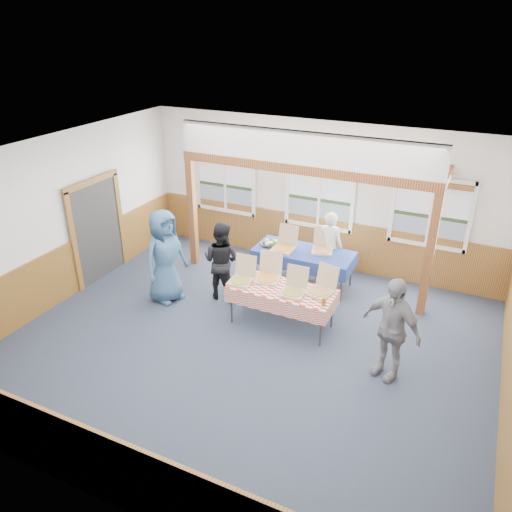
# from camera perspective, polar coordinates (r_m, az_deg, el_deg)

# --- Properties ---
(floor) EXTENTS (8.00, 8.00, 0.00)m
(floor) POSITION_cam_1_polar(r_m,az_deg,el_deg) (8.72, -0.86, -9.99)
(floor) COLOR #2A3044
(floor) RESTS_ON ground
(ceiling) EXTENTS (8.00, 8.00, 0.00)m
(ceiling) POSITION_cam_1_polar(r_m,az_deg,el_deg) (7.32, -1.03, 10.78)
(ceiling) COLOR white
(ceiling) RESTS_ON wall_back
(wall_back) EXTENTS (8.00, 0.00, 8.00)m
(wall_back) POSITION_cam_1_polar(r_m,az_deg,el_deg) (10.90, 7.34, 6.86)
(wall_back) COLOR silver
(wall_back) RESTS_ON floor
(wall_front) EXTENTS (8.00, 0.00, 8.00)m
(wall_front) POSITION_cam_1_polar(r_m,az_deg,el_deg) (5.50, -18.01, -15.23)
(wall_front) COLOR silver
(wall_front) RESTS_ON floor
(wall_left) EXTENTS (0.00, 8.00, 8.00)m
(wall_left) POSITION_cam_1_polar(r_m,az_deg,el_deg) (10.18, -21.59, 3.83)
(wall_left) COLOR silver
(wall_left) RESTS_ON floor
(wainscot_back) EXTENTS (7.98, 0.05, 1.10)m
(wainscot_back) POSITION_cam_1_polar(r_m,az_deg,el_deg) (11.26, 7.00, 1.76)
(wainscot_back) COLOR brown
(wainscot_back) RESTS_ON floor
(wainscot_front) EXTENTS (7.98, 0.05, 1.10)m
(wainscot_front) POSITION_cam_1_polar(r_m,az_deg,el_deg) (6.23, -16.44, -22.46)
(wainscot_front) COLOR brown
(wainscot_front) RESTS_ON floor
(wainscot_left) EXTENTS (0.05, 6.98, 1.10)m
(wainscot_left) POSITION_cam_1_polar(r_m,az_deg,el_deg) (10.57, -20.59, -1.47)
(wainscot_left) COLOR brown
(wainscot_left) RESTS_ON floor
(wainscot_right) EXTENTS (0.05, 6.98, 1.10)m
(wainscot_right) POSITION_cam_1_polar(r_m,az_deg,el_deg) (7.83, 26.95, -13.01)
(wainscot_right) COLOR brown
(wainscot_right) RESTS_ON floor
(cased_opening) EXTENTS (0.06, 1.30, 2.10)m
(cased_opening) POSITION_cam_1_polar(r_m,az_deg,el_deg) (10.92, -17.67, 2.78)
(cased_opening) COLOR #2E2E2E
(cased_opening) RESTS_ON wall_left
(window_left) EXTENTS (1.56, 0.10, 1.46)m
(window_left) POSITION_cam_1_polar(r_m,az_deg,el_deg) (11.71, -3.52, 8.78)
(window_left) COLOR white
(window_left) RESTS_ON wall_back
(window_mid) EXTENTS (1.56, 0.10, 1.46)m
(window_mid) POSITION_cam_1_polar(r_m,az_deg,el_deg) (10.83, 7.29, 7.19)
(window_mid) COLOR white
(window_mid) RESTS_ON wall_back
(window_right) EXTENTS (1.56, 0.10, 1.46)m
(window_right) POSITION_cam_1_polar(r_m,az_deg,el_deg) (10.40, 19.39, 5.10)
(window_right) COLOR white
(window_right) RESTS_ON wall_back
(post_left) EXTENTS (0.15, 0.15, 2.40)m
(post_left) POSITION_cam_1_polar(r_m,az_deg,el_deg) (11.03, -7.27, 4.89)
(post_left) COLOR #5B2814
(post_left) RESTS_ON floor
(post_right) EXTENTS (0.15, 0.15, 2.40)m
(post_right) POSITION_cam_1_polar(r_m,az_deg,el_deg) (9.48, 19.20, 0.01)
(post_right) COLOR #5B2814
(post_right) RESTS_ON floor
(cross_beam) EXTENTS (5.15, 0.18, 0.18)m
(cross_beam) POSITION_cam_1_polar(r_m,az_deg,el_deg) (9.55, 5.27, 9.84)
(cross_beam) COLOR #5B2814
(cross_beam) RESTS_ON post_left
(table_left) EXTENTS (2.16, 1.29, 0.76)m
(table_left) POSITION_cam_1_polar(r_m,az_deg,el_deg) (10.25, 5.48, 0.30)
(table_left) COLOR #2E2E2E
(table_left) RESTS_ON floor
(table_right) EXTENTS (2.05, 1.52, 0.76)m
(table_right) POSITION_cam_1_polar(r_m,az_deg,el_deg) (8.85, 2.98, -4.03)
(table_right) COLOR #2E2E2E
(table_right) RESTS_ON floor
(pizza_box_a) EXTENTS (0.44, 0.53, 0.46)m
(pizza_box_a) POSITION_cam_1_polar(r_m,az_deg,el_deg) (10.24, 3.21, 1.10)
(pizza_box_a) COLOR tan
(pizza_box_a) RESTS_ON table_left
(pizza_box_b) EXTENTS (0.52, 0.58, 0.45)m
(pizza_box_b) POSITION_cam_1_polar(r_m,az_deg,el_deg) (10.24, 7.60, 0.90)
(pizza_box_b) COLOR tan
(pizza_box_b) RESTS_ON table_left
(pizza_box_c) EXTENTS (0.43, 0.52, 0.44)m
(pizza_box_c) POSITION_cam_1_polar(r_m,az_deg,el_deg) (8.99, -1.67, -2.60)
(pizza_box_c) COLOR tan
(pizza_box_c) RESTS_ON table_right
(pizza_box_d) EXTENTS (0.50, 0.58, 0.46)m
(pizza_box_d) POSITION_cam_1_polar(r_m,az_deg,el_deg) (9.07, 1.39, -2.32)
(pizza_box_d) COLOR tan
(pizza_box_d) RESTS_ON table_right
(pizza_box_e) EXTENTS (0.42, 0.51, 0.43)m
(pizza_box_e) POSITION_cam_1_polar(r_m,az_deg,el_deg) (8.65, 4.32, -3.90)
(pizza_box_e) COLOR tan
(pizza_box_e) RESTS_ON table_right
(pizza_box_f) EXTENTS (0.53, 0.59, 0.45)m
(pizza_box_f) POSITION_cam_1_polar(r_m,az_deg,el_deg) (8.71, 7.38, -3.81)
(pizza_box_f) COLOR tan
(pizza_box_f) RESTS_ON table_right
(veggie_tray) EXTENTS (0.43, 0.43, 0.10)m
(veggie_tray) POSITION_cam_1_polar(r_m,az_deg,el_deg) (10.47, 1.66, 1.48)
(veggie_tray) COLOR black
(veggie_tray) RESTS_ON table_left
(drink_glass) EXTENTS (0.07, 0.07, 0.15)m
(drink_glass) POSITION_cam_1_polar(r_m,az_deg,el_deg) (8.33, 7.74, -5.24)
(drink_glass) COLOR brown
(drink_glass) RESTS_ON table_right
(woman_white) EXTENTS (0.57, 0.39, 1.54)m
(woman_white) POSITION_cam_1_polar(r_m,az_deg,el_deg) (10.47, 8.35, 1.07)
(woman_white) COLOR silver
(woman_white) RESTS_ON floor
(woman_black) EXTENTS (0.77, 0.60, 1.59)m
(woman_black) POSITION_cam_1_polar(r_m,az_deg,el_deg) (9.71, -3.98, -0.56)
(woman_black) COLOR black
(woman_black) RESTS_ON floor
(man_blue) EXTENTS (0.81, 1.04, 1.87)m
(man_blue) POSITION_cam_1_polar(r_m,az_deg,el_deg) (9.71, -10.38, -0.03)
(man_blue) COLOR #32567E
(man_blue) RESTS_ON floor
(person_grey) EXTENTS (1.08, 0.78, 1.70)m
(person_grey) POSITION_cam_1_polar(r_m,az_deg,el_deg) (7.84, 15.17, -7.99)
(person_grey) COLOR gray
(person_grey) RESTS_ON floor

